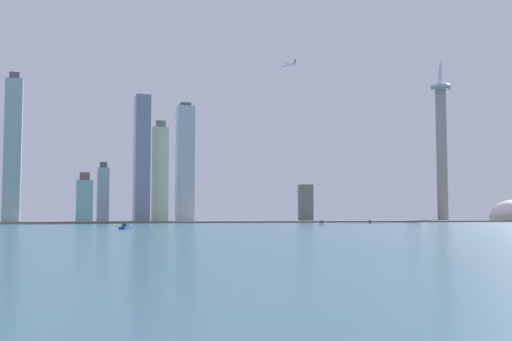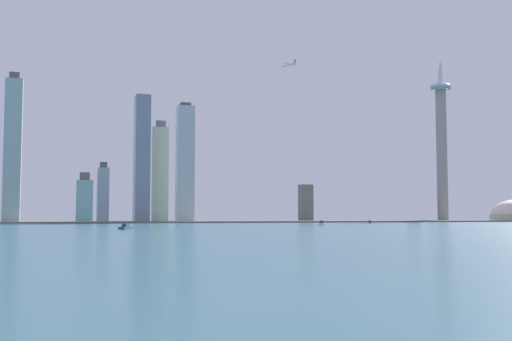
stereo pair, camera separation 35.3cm
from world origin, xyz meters
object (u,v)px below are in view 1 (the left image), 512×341
object	(u,v)px
observation_tower	(441,133)
skyscraper_3	(84,200)
skyscraper_2	(436,203)
skyscraper_11	(13,150)
skyscraper_5	(306,203)
skyscraper_1	(185,163)
skyscraper_9	(103,194)
boat_1	(126,227)
skyscraper_10	(436,201)
channel_buoy_0	(117,226)
boat_0	(321,224)
boat_3	(370,222)
airplane	(289,65)
skyscraper_8	(142,159)
skyscraper_7	(413,203)
skyscraper_0	(160,173)

from	to	relation	value
observation_tower	skyscraper_3	size ratio (longest dim) A/B	4.50
skyscraper_2	skyscraper_11	xyz separation A→B (m)	(-667.34, -99.74, 60.37)
skyscraper_5	skyscraper_1	bearing A→B (deg)	-166.74
skyscraper_9	boat_1	world-z (taller)	skyscraper_9
skyscraper_10	channel_buoy_0	xyz separation A→B (m)	(-539.27, -337.04, -31.90)
boat_0	channel_buoy_0	distance (m)	200.22
observation_tower	boat_3	bearing A→B (deg)	-147.66
skyscraper_2	boat_3	size ratio (longest dim) A/B	6.56
skyscraper_10	airplane	bearing A→B (deg)	-172.18
skyscraper_1	boat_3	xyz separation A→B (m)	(221.56, -108.68, -78.85)
skyscraper_8	airplane	xyz separation A→B (m)	(214.93, 22.40, 146.54)
observation_tower	skyscraper_2	world-z (taller)	observation_tower
observation_tower	skyscraper_10	world-z (taller)	observation_tower
skyscraper_1	skyscraper_2	distance (m)	459.13
skyscraper_8	skyscraper_9	distance (m)	68.70
skyscraper_7	skyscraper_0	bearing A→B (deg)	-177.58
skyscraper_1	channel_buoy_0	distance (m)	323.03
skyscraper_2	skyscraper_7	bearing A→B (deg)	-159.30
skyscraper_3	skyscraper_9	xyz separation A→B (m)	(19.27, -90.72, 4.87)
skyscraper_11	skyscraper_9	bearing A→B (deg)	-2.16
skyscraper_2	skyscraper_9	distance (m)	567.91
boat_3	skyscraper_3	bearing A→B (deg)	81.26
skyscraper_3	boat_1	bearing A→B (deg)	-88.62
observation_tower	skyscraper_5	bearing A→B (deg)	171.77
skyscraper_5	airplane	bearing A→B (deg)	-137.61
boat_1	skyscraper_5	bearing A→B (deg)	172.79
skyscraper_8	boat_1	size ratio (longest dim) A/B	10.83
skyscraper_0	skyscraper_7	distance (m)	420.83
skyscraper_5	boat_3	distance (m)	159.20
observation_tower	skyscraper_0	world-z (taller)	observation_tower
observation_tower	skyscraper_0	xyz separation A→B (m)	(-442.43, 29.67, -71.32)
skyscraper_7	boat_1	size ratio (longest dim) A/B	3.80
skyscraper_0	skyscraper_7	xyz separation A→B (m)	(418.58, 17.71, -39.74)
skyscraper_10	boat_0	bearing A→B (deg)	-137.20
skyscraper_8	channel_buoy_0	world-z (taller)	skyscraper_8
skyscraper_10	skyscraper_11	distance (m)	648.26
skyscraper_3	boat_1	xyz separation A→B (m)	(10.99, -456.39, -30.17)
observation_tower	channel_buoy_0	xyz separation A→B (m)	(-530.86, -305.32, -139.69)
observation_tower	skyscraper_5	size ratio (longest dim) A/B	5.56
skyscraper_8	boat_3	xyz separation A→B (m)	(281.76, -95.22, -82.28)
observation_tower	boat_1	world-z (taller)	observation_tower
skyscraper_9	channel_buoy_0	distance (m)	272.79
boat_1	boat_0	bearing A→B (deg)	148.89
boat_1	airplane	bearing A→B (deg)	174.12
skyscraper_9	channel_buoy_0	xyz separation A→B (m)	(-5.69, -270.39, -35.71)
skyscraper_7	boat_1	distance (m)	679.08
boat_1	skyscraper_11	bearing A→B (deg)	-136.05
airplane	channel_buoy_0	bearing A→B (deg)	108.04
skyscraper_7	channel_buoy_0	distance (m)	618.28
observation_tower	skyscraper_7	xyz separation A→B (m)	(-23.86, 47.38, -111.06)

